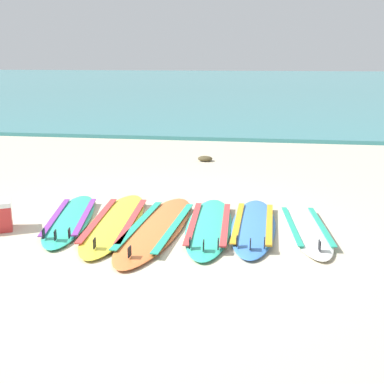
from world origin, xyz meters
name	(u,v)px	position (x,y,z in m)	size (l,w,h in m)	color
ground_plane	(153,231)	(0.00, 0.00, 0.00)	(80.00, 80.00, 0.00)	#C1B599
sea	(249,81)	(0.00, 36.66, 0.05)	(80.00, 60.00, 0.10)	teal
surfboard_0	(70,219)	(-1.17, 0.20, 0.04)	(0.94, 2.22, 0.18)	#2DB793
surfboard_1	(115,222)	(-0.55, 0.17, 0.04)	(0.79, 2.51, 0.18)	yellow
surfboard_2	(157,227)	(0.03, 0.04, 0.04)	(0.82, 2.63, 0.18)	orange
surfboard_3	(209,225)	(0.68, 0.20, 0.04)	(0.67, 2.31, 0.18)	#2DB793
surfboard_4	(253,225)	(1.24, 0.29, 0.04)	(0.60, 2.23, 0.18)	#3875CC
surfboard_5	(306,228)	(1.90, 0.28, 0.04)	(0.69, 2.07, 0.18)	silver
seaweed_clump_near_shoreline	(205,159)	(0.15, 4.22, 0.05)	(0.31, 0.25, 0.11)	#4C4228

